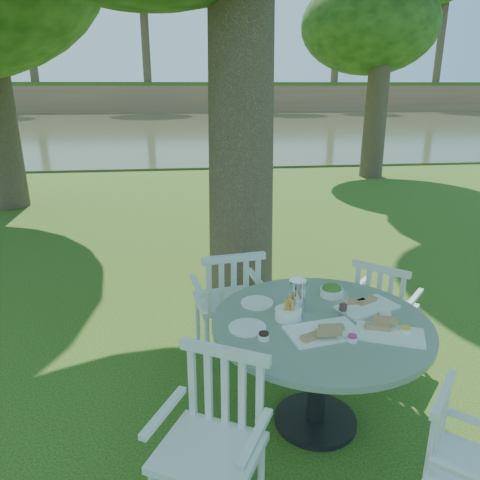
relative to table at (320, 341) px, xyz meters
name	(u,v)px	position (x,y,z in m)	size (l,w,h in m)	color
ground	(243,332)	(-0.34, 1.28, -0.63)	(140.00, 140.00, 0.00)	#1E3D0C
table	(320,341)	(0.00, 0.00, 0.00)	(1.40, 1.40, 0.78)	black
chair_ne	(382,305)	(0.71, 0.66, -0.11)	(0.62, 0.62, 0.89)	silver
chair_nw	(230,298)	(-0.50, 0.82, -0.05)	(0.57, 0.54, 0.99)	silver
chair_sw	(217,428)	(-0.72, -0.64, -0.07)	(0.64, 0.63, 0.96)	silver
chair_se	(456,455)	(0.44, -0.88, -0.16)	(0.56, 0.56, 0.81)	silver
tableware	(319,311)	(0.00, 0.05, 0.19)	(1.18, 0.85, 0.23)	white
river	(191,127)	(-0.34, 24.28, -0.63)	(100.00, 28.00, 0.12)	#363D24
far_bank	(187,25)	(-0.07, 42.40, 6.61)	(100.00, 18.00, 15.20)	brown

